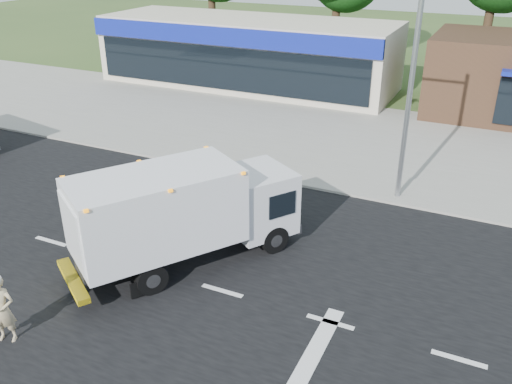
# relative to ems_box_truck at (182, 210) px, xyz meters

# --- Properties ---
(ground) EXTENTS (120.00, 120.00, 0.00)m
(ground) POSITION_rel_ems_box_truck_xyz_m (1.64, -0.80, -1.70)
(ground) COLOR #385123
(ground) RESTS_ON ground
(road_asphalt) EXTENTS (60.00, 14.00, 0.02)m
(road_asphalt) POSITION_rel_ems_box_truck_xyz_m (1.64, -0.80, -1.69)
(road_asphalt) COLOR black
(road_asphalt) RESTS_ON ground
(sidewalk) EXTENTS (60.00, 2.40, 0.12)m
(sidewalk) POSITION_rel_ems_box_truck_xyz_m (1.64, 7.40, -1.64)
(sidewalk) COLOR gray
(sidewalk) RESTS_ON ground
(parking_apron) EXTENTS (60.00, 9.00, 0.02)m
(parking_apron) POSITION_rel_ems_box_truck_xyz_m (1.64, 13.20, -1.69)
(parking_apron) COLOR gray
(parking_apron) RESTS_ON ground
(lane_markings) EXTENTS (55.20, 7.00, 0.01)m
(lane_markings) POSITION_rel_ems_box_truck_xyz_m (2.99, -2.15, -1.68)
(lane_markings) COLOR silver
(lane_markings) RESTS_ON road_asphalt
(ems_box_truck) EXTENTS (5.37, 6.67, 2.95)m
(ems_box_truck) POSITION_rel_ems_box_truck_xyz_m (0.00, 0.00, 0.00)
(ems_box_truck) COLOR black
(ems_box_truck) RESTS_ON ground
(emergency_worker) EXTENTS (0.73, 0.61, 1.82)m
(emergency_worker) POSITION_rel_ems_box_truck_xyz_m (-1.98, -4.58, -0.80)
(emergency_worker) COLOR tan
(emergency_worker) RESTS_ON ground
(retail_strip_mall) EXTENTS (18.00, 6.20, 4.00)m
(retail_strip_mall) POSITION_rel_ems_box_truck_xyz_m (-7.36, 19.13, 0.31)
(retail_strip_mall) COLOR beige
(retail_strip_mall) RESTS_ON ground
(traffic_signal_pole) EXTENTS (3.51, 0.25, 8.00)m
(traffic_signal_pole) POSITION_rel_ems_box_truck_xyz_m (3.99, 6.80, 3.22)
(traffic_signal_pole) COLOR gray
(traffic_signal_pole) RESTS_ON ground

